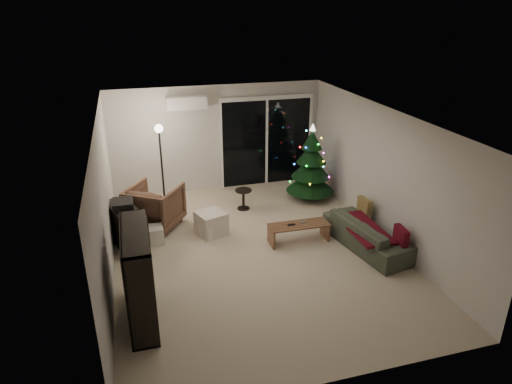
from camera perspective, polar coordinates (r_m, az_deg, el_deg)
The scene contains 18 objects.
room at distance 9.43m, azimuth 0.09°, elevation 2.74°, with size 6.50×7.51×2.60m.
bookshelf at distance 6.68m, azimuth -15.91°, elevation -10.28°, with size 0.36×1.41×1.41m, color black, non-canonical shape.
media_cabinet at distance 8.88m, azimuth -15.98°, elevation -4.13°, with size 0.44×1.17×0.73m, color black.
stereo at distance 8.69m, azimuth -16.30°, elevation -1.52°, with size 0.37×0.44×0.16m, color black.
armchair at distance 9.38m, azimuth -12.52°, elevation -1.76°, with size 0.94×0.97×0.88m, color brown.
ottoman at distance 8.99m, azimuth -5.63°, elevation -3.90°, with size 0.51×0.51×0.46m, color #F6E3CA.
cardboard_box_a at distance 8.87m, azimuth -12.98°, elevation -5.29°, with size 0.45×0.35×0.32m, color white.
cardboard_box_b at distance 8.93m, azimuth -5.57°, elevation -4.77°, with size 0.38×0.29×0.27m, color white.
side_table at distance 10.01m, azimuth -1.58°, elevation -0.92°, with size 0.36×0.36×0.46m, color black.
floor_lamp at distance 9.91m, azimuth -11.65°, elevation 2.73°, with size 0.30×0.30×1.87m, color black.
sofa at distance 8.71m, azimuth 13.82°, elevation -5.08°, with size 1.90×0.74×0.56m, color #43503D.
sofa_throw at distance 8.60m, azimuth 13.31°, elevation -4.45°, with size 0.59×1.37×0.05m, color maroon.
cushion_a at distance 9.23m, azimuth 13.37°, elevation -1.83°, with size 0.11×0.37×0.37m, color olive.
cushion_b at distance 8.25m, azimuth 17.66°, elevation -5.43°, with size 0.11×0.37×0.37m, color maroon.
coffee_table at distance 8.73m, azimuth 5.34°, elevation -5.09°, with size 1.15×0.40×0.36m, color brown, non-canonical shape.
remote_a at distance 8.60m, azimuth 4.45°, elevation -4.10°, with size 0.14×0.04×0.02m, color black.
remote_b at distance 8.72m, azimuth 5.88°, elevation -3.74°, with size 0.13×0.04×0.02m, color slate.
christmas_tree at distance 10.38m, azimuth 6.91°, elevation 3.71°, with size 1.10×1.10×1.77m, color black.
Camera 1 is at (-1.99, -7.03, 4.25)m, focal length 32.00 mm.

